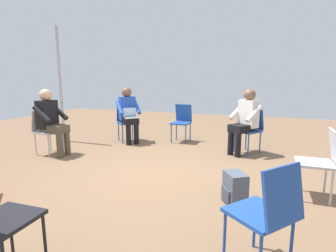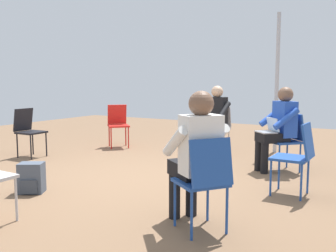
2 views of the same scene
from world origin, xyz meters
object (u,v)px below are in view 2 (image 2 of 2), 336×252
chair_east (297,154)px  chair_northwest (118,122)px  chair_north (219,125)px  person_with_laptop (279,125)px  backpack_near_laptop_user (32,180)px  person_in_black (215,115)px  chair_southeast (205,178)px  chair_northeast (288,137)px  person_in_white (196,152)px  chair_west (28,129)px

chair_east → chair_northwest: 4.12m
chair_north → person_with_laptop: person_with_laptop is taller
backpack_near_laptop_user → chair_north: bearing=76.7°
chair_east → person_in_black: (-1.89, 1.97, 0.20)m
chair_northwest → chair_southeast: bearing=91.6°
chair_northeast → chair_east: 1.28m
chair_north → chair_northeast: bearing=153.0°
chair_east → backpack_near_laptop_user: chair_east is taller
chair_east → person_in_white: (-0.59, -1.42, 0.20)m
person_in_white → chair_northwest: bearing=83.7°
chair_northeast → chair_north: bearing=13.5°
person_in_black → backpack_near_laptop_user: 3.59m
chair_southeast → chair_west: same height
chair_west → backpack_near_laptop_user: (1.81, -1.43, -0.34)m
chair_east → chair_northwest: same height
chair_north → person_in_white: bearing=114.2°
chair_northeast → person_in_white: bearing=130.3°
person_in_black → person_in_white: bearing=115.3°
chair_north → person_in_black: person_in_black is taller
chair_east → chair_north: size_ratio=1.00×
chair_west → backpack_near_laptop_user: bearing=49.9°
chair_west → person_in_white: (3.95, -1.37, 0.20)m
chair_east → chair_southeast: size_ratio=1.00×
chair_northeast → chair_west: same height
chair_northeast → chair_northwest: same height
person_with_laptop → person_in_black: same height
chair_west → chair_northwest: bearing=153.9°
chair_west → person_in_white: person_in_white is taller
chair_north → backpack_near_laptop_user: chair_north is taller
chair_east → person_with_laptop: (-0.50, 1.11, 0.20)m
chair_east → chair_northwest: (-3.81, 1.55, 0.00)m
chair_southeast → chair_east: bearing=19.7°
person_in_black → person_in_white: same height
chair_east → person_with_laptop: 1.23m
chair_southeast → person_in_white: size_ratio=0.69×
chair_east → chair_north: 2.84m
chair_east → chair_northeast: bearing=18.6°
chair_northeast → person_with_laptop: (-0.12, -0.12, 0.20)m
chair_north → chair_northwest: bearing=21.2°
chair_northeast → chair_southeast: same height
chair_west → chair_north: bearing=127.7°
chair_northeast → chair_east: bearing=151.9°
chair_north → chair_west: 3.44m
chair_northwest → backpack_near_laptop_user: bearing=63.8°
chair_north → chair_northwest: same height
chair_northwest → chair_east: bearing=111.9°
chair_southeast → chair_west: 4.34m
chair_northeast → person_in_black: (-1.51, 0.75, 0.20)m
chair_northeast → person_with_laptop: 0.26m
chair_northeast → chair_north: same height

